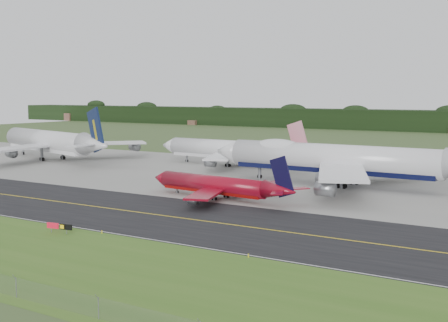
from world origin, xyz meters
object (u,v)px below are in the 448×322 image
Objects in this scene: jet_red_737 at (220,186)px; jet_star_tail at (233,150)px; taxiway_sign at (59,226)px; jet_navy_gold at (52,142)px; jet_ba_747 at (342,160)px.

jet_star_tail is (-29.00, 51.83, 1.99)m from jet_red_737.
jet_star_tail is at bearing 105.27° from taxiway_sign.
jet_red_737 is 59.42m from jet_star_tail.
jet_navy_gold reaches higher than jet_star_tail.
jet_red_737 is 93.68m from jet_navy_gold.
jet_ba_747 is 101.74m from jet_navy_gold.
jet_red_737 is 40.54m from taxiway_sign.
jet_red_737 is (-14.34, -30.76, -3.50)m from jet_ba_747.
taxiway_sign is (83.51, -74.02, -4.78)m from jet_navy_gold.
jet_ba_747 is 73.55m from taxiway_sign.
jet_ba_747 is 48.21m from jet_star_tail.
jet_navy_gold reaches higher than jet_red_737.
jet_red_737 is 0.54× the size of jet_navy_gold.
jet_red_737 is 0.69× the size of jet_star_tail.
jet_red_737 is at bearing -60.77° from jet_star_tail.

